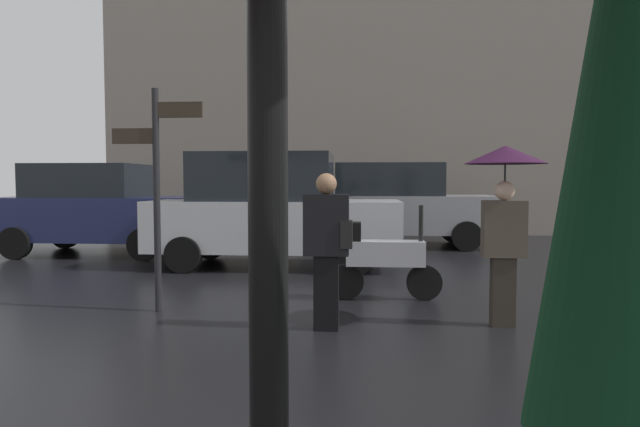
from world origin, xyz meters
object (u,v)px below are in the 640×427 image
(parked_car_left, at_px, (98,208))
(street_signpost, at_px, (157,176))
(pedestrian_with_umbrella, at_px, (505,190))
(parked_car_distant, at_px, (272,210))
(folded_patio_umbrella_near, at_px, (631,131))
(parked_car_right, at_px, (395,204))
(pedestrian_with_bag, at_px, (328,242))
(parked_scooter, at_px, (382,257))

(parked_car_left, height_order, street_signpost, street_signpost)
(pedestrian_with_umbrella, xyz_separation_m, parked_car_left, (-7.09, 5.31, -0.48))
(parked_car_left, relative_size, parked_car_distant, 0.91)
(pedestrian_with_umbrella, relative_size, parked_car_distant, 0.43)
(folded_patio_umbrella_near, bearing_deg, parked_car_distant, 103.65)
(parked_car_distant, bearing_deg, street_signpost, -96.10)
(parked_car_right, xyz_separation_m, street_signpost, (-3.18, -6.87, 0.60))
(folded_patio_umbrella_near, xyz_separation_m, pedestrian_with_umbrella, (1.00, 4.85, -0.19))
(parked_car_left, xyz_separation_m, parked_car_distant, (3.96, -1.40, 0.05))
(parked_car_right, bearing_deg, street_signpost, 61.40)
(parked_car_left, bearing_deg, folded_patio_umbrella_near, -65.43)
(pedestrian_with_bag, height_order, parked_scooter, pedestrian_with_bag)
(pedestrian_with_umbrella, relative_size, parked_scooter, 1.30)
(folded_patio_umbrella_near, relative_size, parked_car_distant, 0.53)
(pedestrian_with_umbrella, bearing_deg, parked_car_distant, -20.61)
(pedestrian_with_umbrella, bearing_deg, street_signpost, 25.37)
(folded_patio_umbrella_near, height_order, pedestrian_with_umbrella, folded_patio_umbrella_near)
(parked_scooter, height_order, parked_car_right, parked_car_right)
(parked_car_distant, bearing_deg, pedestrian_with_bag, -66.88)
(pedestrian_with_bag, xyz_separation_m, parked_car_right, (1.13, 7.53, 0.08))
(folded_patio_umbrella_near, relative_size, pedestrian_with_umbrella, 1.24)
(street_signpost, bearing_deg, parked_car_right, 65.18)
(pedestrian_with_bag, relative_size, street_signpost, 0.62)
(pedestrian_with_umbrella, xyz_separation_m, parked_car_right, (-0.72, 7.24, -0.45))
(folded_patio_umbrella_near, distance_m, street_signpost, 5.97)
(parked_car_left, bearing_deg, parked_car_distant, -25.82)
(parked_scooter, xyz_separation_m, street_signpost, (-2.66, -0.86, 1.04))
(pedestrian_with_umbrella, xyz_separation_m, pedestrian_with_bag, (-1.85, -0.29, -0.53))
(folded_patio_umbrella_near, bearing_deg, parked_scooter, 92.30)
(parked_car_left, relative_size, parked_car_right, 0.90)
(folded_patio_umbrella_near, height_order, parked_scooter, folded_patio_umbrella_near)
(folded_patio_umbrella_near, xyz_separation_m, parked_car_left, (-6.09, 10.16, -0.67))
(parked_car_left, bearing_deg, pedestrian_with_umbrella, -43.23)
(parked_scooter, bearing_deg, parked_car_right, 87.01)
(pedestrian_with_umbrella, height_order, pedestrian_with_bag, pedestrian_with_umbrella)
(parked_car_left, bearing_deg, parked_car_right, 10.51)
(parked_car_right, distance_m, street_signpost, 7.60)
(parked_car_right, distance_m, parked_car_distant, 4.11)
(parked_car_left, bearing_deg, parked_scooter, -41.31)
(parked_scooter, relative_size, parked_car_right, 0.33)
(folded_patio_umbrella_near, distance_m, parked_car_left, 11.86)
(pedestrian_with_umbrella, distance_m, street_signpost, 3.92)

